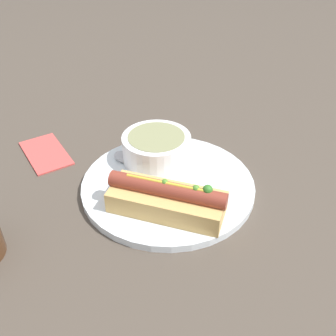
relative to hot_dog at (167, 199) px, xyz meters
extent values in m
plane|color=#4C4238|center=(-0.02, 0.06, -0.03)|extent=(4.00, 4.00, 0.00)
cylinder|color=white|center=(-0.02, 0.06, -0.03)|extent=(0.29, 0.29, 0.01)
cube|color=#DBAD60|center=(0.00, 0.00, -0.01)|extent=(0.18, 0.07, 0.03)
cylinder|color=brown|center=(0.00, 0.00, 0.02)|extent=(0.18, 0.03, 0.02)
sphere|color=#518C2D|center=(0.04, 0.00, 0.03)|extent=(0.01, 0.01, 0.01)
sphere|color=#387A28|center=(0.06, 0.01, 0.03)|extent=(0.01, 0.01, 0.01)
sphere|color=#518C2D|center=(0.00, 0.00, 0.03)|extent=(0.01, 0.01, 0.01)
cylinder|color=gold|center=(0.00, 0.00, 0.03)|extent=(0.12, 0.01, 0.01)
cylinder|color=white|center=(-0.07, 0.12, 0.00)|extent=(0.12, 0.12, 0.05)
cylinder|color=#8C8E60|center=(-0.07, 0.12, 0.02)|extent=(0.10, 0.10, 0.01)
cube|color=#B7B7BC|center=(-0.05, 0.05, -0.02)|extent=(0.11, 0.07, 0.00)
ellipsoid|color=#B7B7BC|center=(-0.12, 0.10, -0.02)|extent=(0.05, 0.04, 0.01)
cube|color=#E04C47|center=(-0.27, 0.08, -0.03)|extent=(0.14, 0.13, 0.01)
camera|label=1|loc=(0.16, -0.41, 0.38)|focal=42.00mm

